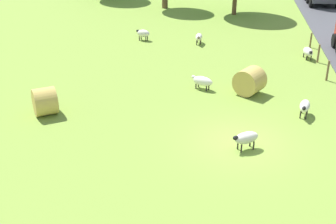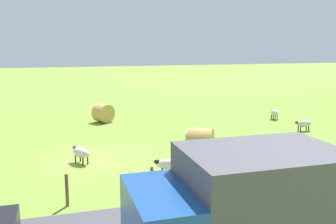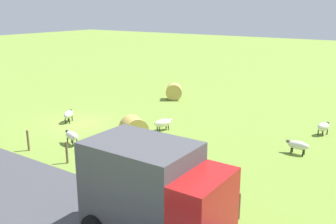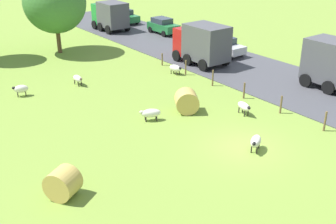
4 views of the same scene
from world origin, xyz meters
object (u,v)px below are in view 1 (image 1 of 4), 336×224
object	(u,v)px
sheep_0	(308,52)
hay_bale_0	(250,81)
sheep_5	(199,37)
hay_bale_1	(45,101)
sheep_2	(143,33)
sheep_4	(202,81)
sheep_3	(305,106)
sheep_1	(246,138)

from	to	relation	value
sheep_0	hay_bale_0	size ratio (longest dim) A/B	0.87
sheep_0	sheep_5	distance (m)	7.65
hay_bale_1	sheep_2	bearing A→B (deg)	78.37
sheep_4	hay_bale_1	world-z (taller)	hay_bale_1
hay_bale_1	sheep_5	bearing A→B (deg)	61.52
hay_bale_0	hay_bale_1	world-z (taller)	hay_bale_0
sheep_2	sheep_3	distance (m)	15.16
sheep_5	hay_bale_1	bearing A→B (deg)	-118.48
sheep_1	sheep_5	xyz separation A→B (m)	(-2.92, 14.66, -0.05)
sheep_0	sheep_4	distance (m)	8.84
hay_bale_0	hay_bale_1	xyz separation A→B (m)	(-10.01, -3.80, -0.04)
hay_bale_0	sheep_5	bearing A→B (deg)	110.78
hay_bale_0	sheep_4	bearing A→B (deg)	173.25
sheep_1	sheep_5	world-z (taller)	sheep_1
hay_bale_1	sheep_4	bearing A→B (deg)	28.80
sheep_3	sheep_4	size ratio (longest dim) A/B	0.97
sheep_0	sheep_3	distance (m)	8.83
sheep_4	hay_bale_0	distance (m)	2.58
sheep_1	hay_bale_0	distance (m)	6.05
sheep_1	sheep_5	size ratio (longest dim) A/B	0.99
sheep_5	sheep_2	bearing A→B (deg)	175.05
sheep_2	hay_bale_0	bearing A→B (deg)	-50.57
sheep_2	sheep_3	world-z (taller)	sheep_2
sheep_0	sheep_5	bearing A→B (deg)	161.89
sheep_0	sheep_3	xyz separation A→B (m)	(-1.43, -8.71, 0.06)
sheep_1	sheep_4	world-z (taller)	sheep_1
hay_bale_0	hay_bale_1	size ratio (longest dim) A/B	1.06
sheep_1	sheep_2	bearing A→B (deg)	115.09
hay_bale_1	hay_bale_0	bearing A→B (deg)	20.78
sheep_3	hay_bale_0	bearing A→B (deg)	136.16
sheep_3	hay_bale_1	xyz separation A→B (m)	(-12.58, -1.33, 0.13)
sheep_1	sheep_3	distance (m)	4.61
hay_bale_0	sheep_0	bearing A→B (deg)	57.31
sheep_3	sheep_4	distance (m)	5.83
sheep_5	hay_bale_0	world-z (taller)	hay_bale_0
sheep_2	hay_bale_1	bearing A→B (deg)	-101.63
sheep_0	hay_bale_0	bearing A→B (deg)	-122.69
sheep_3	sheep_1	bearing A→B (deg)	-129.28
sheep_0	sheep_1	size ratio (longest dim) A/B	1.02
sheep_3	sheep_5	xyz separation A→B (m)	(-5.84, 11.09, -0.04)
sheep_2	sheep_4	xyz separation A→B (m)	(4.83, -8.67, -0.05)
hay_bale_1	sheep_0	bearing A→B (deg)	35.61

